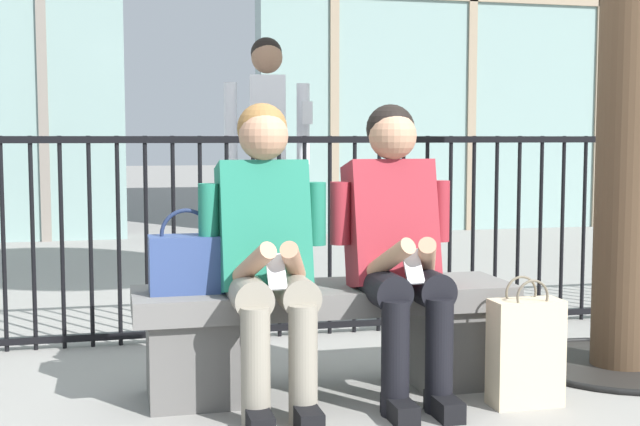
# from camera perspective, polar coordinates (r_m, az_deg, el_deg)

# --- Properties ---
(ground_plane) EXTENTS (60.00, 60.00, 0.00)m
(ground_plane) POSITION_cam_1_polar(r_m,az_deg,el_deg) (3.71, 0.37, -11.75)
(ground_plane) COLOR gray
(stone_bench) EXTENTS (1.60, 0.44, 0.45)m
(stone_bench) POSITION_cam_1_polar(r_m,az_deg,el_deg) (3.64, 0.37, -7.66)
(stone_bench) COLOR slate
(stone_bench) RESTS_ON ground
(seated_person_with_phone) EXTENTS (0.52, 0.66, 1.21)m
(seated_person_with_phone) POSITION_cam_1_polar(r_m,az_deg,el_deg) (3.39, -3.55, -2.10)
(seated_person_with_phone) COLOR gray
(seated_person_with_phone) RESTS_ON ground
(seated_person_companion) EXTENTS (0.52, 0.66, 1.21)m
(seated_person_companion) POSITION_cam_1_polar(r_m,az_deg,el_deg) (3.53, 5.18, -1.84)
(seated_person_companion) COLOR black
(seated_person_companion) RESTS_ON ground
(handbag_on_bench) EXTENTS (0.30, 0.16, 0.34)m
(handbag_on_bench) POSITION_cam_1_polar(r_m,az_deg,el_deg) (3.48, -8.90, -3.27)
(handbag_on_bench) COLOR #33477F
(handbag_on_bench) RESTS_ON stone_bench
(shopping_bag) EXTENTS (0.29, 0.14, 0.52)m
(shopping_bag) POSITION_cam_1_polar(r_m,az_deg,el_deg) (3.56, 13.56, -8.97)
(shopping_bag) COLOR beige
(shopping_bag) RESTS_ON ground
(bystander_at_railing) EXTENTS (0.55, 0.41, 1.71)m
(bystander_at_railing) POSITION_cam_1_polar(r_m,az_deg,el_deg) (5.50, -3.53, 4.30)
(bystander_at_railing) COLOR black
(bystander_at_railing) RESTS_ON ground
(plaza_railing) EXTENTS (8.13, 0.04, 1.08)m
(plaza_railing) POSITION_cam_1_polar(r_m,az_deg,el_deg) (4.58, -2.73, -1.54)
(plaza_railing) COLOR black
(plaza_railing) RESTS_ON ground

